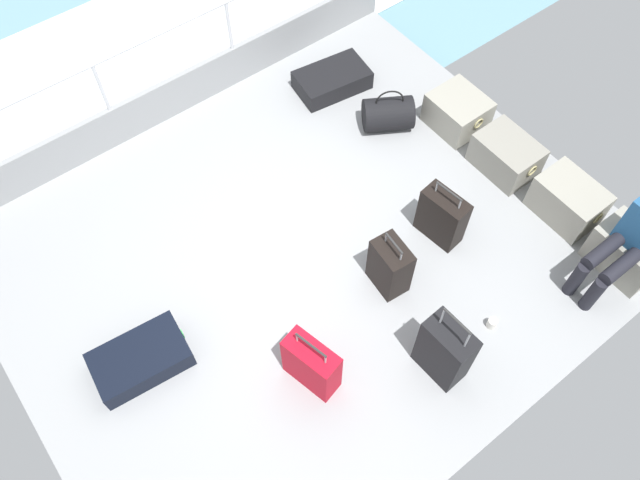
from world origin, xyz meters
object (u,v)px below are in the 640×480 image
(suitcase_2, at_px, (332,80))
(suitcase_4, at_px, (442,217))
(cargo_crate_0, at_px, (457,112))
(suitcase_5, at_px, (445,351))
(suitcase_0, at_px, (390,266))
(cargo_crate_2, at_px, (568,201))
(suitcase_3, at_px, (312,364))
(duffel_bag, at_px, (388,114))
(cargo_crate_3, at_px, (627,252))
(paper_cup, at_px, (492,323))
(cargo_crate_1, at_px, (506,155))
(suitcase_1, at_px, (141,359))
(passenger_seated, at_px, (632,239))

(suitcase_2, bearing_deg, suitcase_4, -10.39)
(cargo_crate_0, relative_size, suitcase_4, 0.88)
(suitcase_5, bearing_deg, suitcase_0, 168.08)
(cargo_crate_2, distance_m, suitcase_3, 2.81)
(suitcase_4, bearing_deg, suitcase_5, -42.76)
(suitcase_4, relative_size, duffel_bag, 1.10)
(cargo_crate_3, bearing_deg, paper_cup, -101.17)
(cargo_crate_1, relative_size, suitcase_4, 0.97)
(suitcase_4, relative_size, paper_cup, 6.52)
(suitcase_0, relative_size, suitcase_1, 0.82)
(cargo_crate_0, bearing_deg, suitcase_3, -65.62)
(passenger_seated, height_order, paper_cup, passenger_seated)
(suitcase_0, bearing_deg, cargo_crate_1, 99.35)
(cargo_crate_3, height_order, duffel_bag, duffel_bag)
(cargo_crate_3, bearing_deg, cargo_crate_1, -179.32)
(suitcase_3, bearing_deg, passenger_seated, 72.49)
(cargo_crate_1, distance_m, cargo_crate_3, 1.39)
(cargo_crate_0, relative_size, cargo_crate_1, 0.91)
(suitcase_0, distance_m, suitcase_1, 2.16)
(cargo_crate_1, xyz_separation_m, suitcase_4, (0.18, -1.03, 0.09))
(cargo_crate_0, bearing_deg, passenger_seated, -5.24)
(suitcase_2, relative_size, duffel_bag, 1.36)
(cargo_crate_0, xyz_separation_m, suitcase_3, (1.26, -2.79, 0.10))
(suitcase_1, bearing_deg, suitcase_5, 52.15)
(passenger_seated, relative_size, suitcase_3, 1.69)
(suitcase_0, bearing_deg, suitcase_3, -74.42)
(suitcase_1, bearing_deg, passenger_seated, 64.37)
(cargo_crate_0, height_order, suitcase_1, cargo_crate_0)
(passenger_seated, distance_m, suitcase_5, 1.77)
(passenger_seated, bearing_deg, cargo_crate_1, 173.06)
(suitcase_5, bearing_deg, suitcase_1, -127.85)
(cargo_crate_2, relative_size, suitcase_0, 0.98)
(duffel_bag, bearing_deg, cargo_crate_0, 54.27)
(cargo_crate_0, relative_size, suitcase_2, 0.71)
(cargo_crate_2, height_order, suitcase_1, cargo_crate_2)
(cargo_crate_0, bearing_deg, cargo_crate_3, -0.13)
(cargo_crate_0, height_order, cargo_crate_3, cargo_crate_3)
(cargo_crate_1, height_order, cargo_crate_3, cargo_crate_3)
(cargo_crate_1, height_order, passenger_seated, passenger_seated)
(suitcase_3, height_order, suitcase_5, suitcase_5)
(passenger_seated, bearing_deg, suitcase_3, -107.51)
(cargo_crate_2, xyz_separation_m, duffel_bag, (-1.82, -0.59, -0.02))
(cargo_crate_2, distance_m, paper_cup, 1.42)
(passenger_seated, xyz_separation_m, duffel_bag, (-2.49, -0.38, -0.42))
(cargo_crate_2, bearing_deg, suitcase_4, -116.65)
(suitcase_0, relative_size, duffel_bag, 1.09)
(cargo_crate_2, distance_m, cargo_crate_3, 0.67)
(cargo_crate_0, bearing_deg, duffel_bag, -125.73)
(cargo_crate_1, height_order, suitcase_5, suitcase_5)
(suitcase_2, height_order, duffel_bag, duffel_bag)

